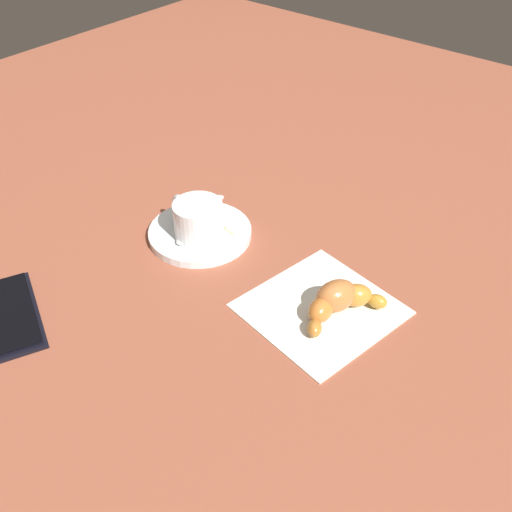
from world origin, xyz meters
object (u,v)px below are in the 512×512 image
object	(u,v)px
croissant	(338,300)
cell_phone	(7,315)
espresso_cup	(198,219)
teaspoon	(194,228)
sugar_packet	(224,221)
saucer	(200,233)
napkin	(321,308)

from	to	relation	value
croissant	cell_phone	bearing A→B (deg)	40.76
espresso_cup	croissant	world-z (taller)	espresso_cup
croissant	cell_phone	distance (m)	0.39
teaspoon	sugar_packet	bearing A→B (deg)	-119.00
saucer	cell_phone	bearing A→B (deg)	75.94
espresso_cup	cell_phone	xyz separation A→B (m)	(0.07, 0.25, -0.03)
espresso_cup	cell_phone	size ratio (longest dim) A/B	0.58
espresso_cup	cell_phone	distance (m)	0.26
croissant	cell_phone	world-z (taller)	croissant
sugar_packet	croissant	distance (m)	0.22
napkin	croissant	xyz separation A→B (m)	(-0.02, -0.01, 0.02)
sugar_packet	cell_phone	bearing A→B (deg)	85.55
saucer	espresso_cup	distance (m)	0.03
sugar_packet	cell_phone	xyz separation A→B (m)	(0.08, 0.29, -0.01)
espresso_cup	teaspoon	distance (m)	0.03
cell_phone	saucer	bearing A→B (deg)	-104.06
croissant	espresso_cup	bearing A→B (deg)	0.51
saucer	croissant	world-z (taller)	croissant
saucer	croissant	distance (m)	0.23
cell_phone	espresso_cup	bearing A→B (deg)	-105.69
teaspoon	cell_phone	distance (m)	0.26
sugar_packet	cell_phone	size ratio (longest dim) A/B	0.44
saucer	napkin	distance (m)	0.21
espresso_cup	sugar_packet	distance (m)	0.05
espresso_cup	cell_phone	bearing A→B (deg)	74.31
espresso_cup	croissant	size ratio (longest dim) A/B	0.83
sugar_packet	croissant	bearing A→B (deg)	-179.81
espresso_cup	napkin	xyz separation A→B (m)	(-0.21, 0.01, -0.03)
espresso_cup	sugar_packet	bearing A→B (deg)	-102.38
croissant	sugar_packet	bearing A→B (deg)	-10.59
sugar_packet	espresso_cup	bearing A→B (deg)	88.39
teaspoon	croissant	world-z (taller)	croissant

